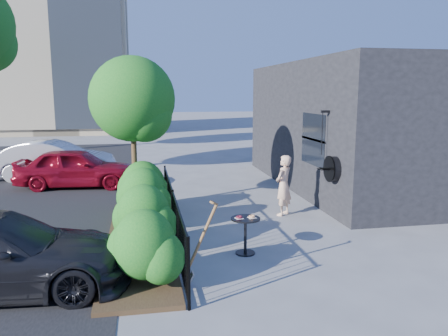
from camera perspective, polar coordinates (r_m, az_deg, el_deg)
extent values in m
plane|color=gray|center=(9.54, 2.55, -8.92)|extent=(120.00, 120.00, 0.00)
cube|color=black|center=(15.33, 19.08, 5.33)|extent=(6.00, 9.00, 4.00)
cube|color=black|center=(12.16, 11.61, 3.67)|extent=(0.04, 1.60, 1.40)
cube|color=black|center=(12.16, 11.63, 3.67)|extent=(0.05, 1.70, 0.06)
cylinder|color=black|center=(10.83, 14.05, -0.10)|extent=(0.18, 0.60, 0.60)
cylinder|color=black|center=(10.79, 13.57, -0.12)|extent=(0.03, 0.64, 0.64)
cube|color=black|center=(11.14, 13.17, 7.20)|extent=(0.25, 0.06, 0.06)
cylinder|color=black|center=(11.14, 12.68, 4.38)|extent=(0.02, 0.02, 1.05)
cylinder|color=black|center=(6.34, -4.64, -13.61)|extent=(0.05, 0.05, 1.10)
cylinder|color=black|center=(9.16, -6.65, -6.17)|extent=(0.05, 0.05, 1.10)
cylinder|color=black|center=(12.06, -7.68, -2.28)|extent=(0.05, 0.05, 1.10)
cube|color=black|center=(9.03, -6.72, -3.06)|extent=(0.03, 6.00, 0.03)
cube|color=black|center=(9.29, -6.60, -8.84)|extent=(0.03, 6.00, 0.03)
cylinder|color=black|center=(6.43, -4.74, -13.26)|extent=(0.02, 0.02, 1.04)
cylinder|color=black|center=(6.61, -4.93, -12.58)|extent=(0.02, 0.02, 1.04)
cylinder|color=black|center=(6.80, -5.10, -11.95)|extent=(0.02, 0.02, 1.04)
cylinder|color=black|center=(6.98, -5.27, -11.34)|extent=(0.02, 0.02, 1.04)
cylinder|color=black|center=(7.17, -5.42, -10.77)|extent=(0.02, 0.02, 1.04)
cylinder|color=black|center=(7.35, -5.57, -10.22)|extent=(0.02, 0.02, 1.04)
cylinder|color=black|center=(7.54, -5.71, -9.71)|extent=(0.02, 0.02, 1.04)
cylinder|color=black|center=(7.73, -5.84, -9.22)|extent=(0.02, 0.02, 1.04)
cylinder|color=black|center=(7.92, -5.97, -8.75)|extent=(0.02, 0.02, 1.04)
cylinder|color=black|center=(8.11, -6.09, -8.30)|extent=(0.02, 0.02, 1.04)
cylinder|color=black|center=(8.30, -6.20, -7.87)|extent=(0.02, 0.02, 1.04)
cylinder|color=black|center=(8.49, -6.31, -7.47)|extent=(0.02, 0.02, 1.04)
cylinder|color=black|center=(8.68, -6.41, -7.08)|extent=(0.02, 0.02, 1.04)
cylinder|color=black|center=(8.87, -6.51, -6.70)|extent=(0.02, 0.02, 1.04)
cylinder|color=black|center=(9.06, -6.61, -6.35)|extent=(0.02, 0.02, 1.04)
cylinder|color=black|center=(9.25, -6.70, -6.01)|extent=(0.02, 0.02, 1.04)
cylinder|color=black|center=(9.45, -6.78, -5.68)|extent=(0.02, 0.02, 1.04)
cylinder|color=black|center=(9.64, -6.87, -5.36)|extent=(0.02, 0.02, 1.04)
cylinder|color=black|center=(9.83, -6.95, -5.06)|extent=(0.02, 0.02, 1.04)
cylinder|color=black|center=(10.02, -7.02, -4.77)|extent=(0.02, 0.02, 1.04)
cylinder|color=black|center=(10.22, -7.10, -4.49)|extent=(0.02, 0.02, 1.04)
cylinder|color=black|center=(10.41, -7.17, -4.22)|extent=(0.02, 0.02, 1.04)
cylinder|color=black|center=(10.60, -7.24, -3.96)|extent=(0.02, 0.02, 1.04)
cylinder|color=black|center=(10.80, -7.30, -3.71)|extent=(0.02, 0.02, 1.04)
cylinder|color=black|center=(10.99, -7.37, -3.47)|extent=(0.02, 0.02, 1.04)
cylinder|color=black|center=(11.19, -7.43, -3.23)|extent=(0.02, 0.02, 1.04)
cylinder|color=black|center=(11.38, -7.49, -3.01)|extent=(0.02, 0.02, 1.04)
cylinder|color=black|center=(11.58, -7.55, -2.79)|extent=(0.02, 0.02, 1.04)
cylinder|color=black|center=(11.77, -7.60, -2.58)|extent=(0.02, 0.02, 1.04)
cylinder|color=black|center=(11.97, -7.65, -2.37)|extent=(0.02, 0.02, 1.04)
cube|color=#382616|center=(9.29, -10.96, -9.35)|extent=(1.30, 6.00, 0.08)
ellipsoid|color=#16621D|center=(7.00, -10.34, -10.10)|extent=(1.10, 1.10, 1.24)
ellipsoid|color=#16621D|center=(8.52, -10.43, -6.45)|extent=(1.10, 1.10, 1.24)
ellipsoid|color=#16621D|center=(9.97, -10.49, -4.05)|extent=(1.10, 1.10, 1.24)
ellipsoid|color=#16621D|center=(11.33, -10.54, -2.37)|extent=(1.10, 1.10, 1.24)
cylinder|color=#3F2B19|center=(11.74, -11.60, 0.50)|extent=(0.14, 0.14, 2.40)
sphere|color=#16621D|center=(11.59, -11.89, 8.53)|extent=(2.20, 2.20, 2.20)
sphere|color=#16621D|center=(11.40, -10.33, 6.90)|extent=(1.43, 1.43, 1.43)
cylinder|color=black|center=(8.36, 2.83, -6.63)|extent=(0.57, 0.57, 0.03)
cylinder|color=black|center=(8.47, 2.81, -8.89)|extent=(0.06, 0.06, 0.68)
cylinder|color=black|center=(8.58, 2.79, -11.01)|extent=(0.38, 0.38, 0.03)
cube|color=white|center=(8.33, 2.00, -6.57)|extent=(0.16, 0.16, 0.01)
cube|color=white|center=(8.38, 3.68, -6.48)|extent=(0.16, 0.16, 0.01)
torus|color=#430B1B|center=(8.32, 2.00, -6.42)|extent=(0.13, 0.13, 0.04)
torus|color=tan|center=(8.37, 3.68, -6.32)|extent=(0.13, 0.13, 0.04)
imported|color=beige|center=(11.05, 7.78, -2.26)|extent=(0.65, 0.65, 1.53)
cylinder|color=brown|center=(7.01, -3.05, -9.40)|extent=(0.57, 0.05, 1.19)
cube|color=gray|center=(7.23, -4.49, -14.39)|extent=(0.13, 0.18, 0.25)
cylinder|color=brown|center=(6.86, -1.47, -4.53)|extent=(0.11, 0.10, 0.07)
imported|color=maroon|center=(15.01, -18.78, 0.03)|extent=(3.88, 1.85, 1.28)
imported|color=#B5B5BA|center=(16.72, -21.27, 0.99)|extent=(4.29, 1.92, 1.37)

